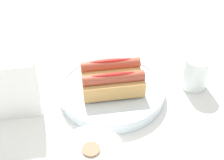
# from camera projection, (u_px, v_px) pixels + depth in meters

# --- Properties ---
(ground_plane) EXTENTS (2.40, 2.40, 0.00)m
(ground_plane) POSITION_uv_depth(u_px,v_px,m) (117.00, 97.00, 0.81)
(ground_plane) COLOR white
(serving_bowl) EXTENTS (0.27, 0.27, 0.03)m
(serving_bowl) POSITION_uv_depth(u_px,v_px,m) (112.00, 90.00, 0.80)
(serving_bowl) COLOR silver
(serving_bowl) RESTS_ON ground_plane
(hotdog_front) EXTENTS (0.16, 0.07, 0.06)m
(hotdog_front) POSITION_uv_depth(u_px,v_px,m) (111.00, 71.00, 0.80)
(hotdog_front) COLOR tan
(hotdog_front) RESTS_ON serving_bowl
(hotdog_back) EXTENTS (0.16, 0.07, 0.06)m
(hotdog_back) POSITION_uv_depth(u_px,v_px,m) (113.00, 85.00, 0.76)
(hotdog_back) COLOR tan
(hotdog_back) RESTS_ON serving_bowl
(water_glass) EXTENTS (0.07, 0.07, 0.09)m
(water_glass) POSITION_uv_depth(u_px,v_px,m) (195.00, 73.00, 0.82)
(water_glass) COLOR white
(water_glass) RESTS_ON ground_plane
(napkin_box) EXTENTS (0.12, 0.06, 0.15)m
(napkin_box) POSITION_uv_depth(u_px,v_px,m) (14.00, 89.00, 0.72)
(napkin_box) COLOR white
(napkin_box) RESTS_ON ground_plane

